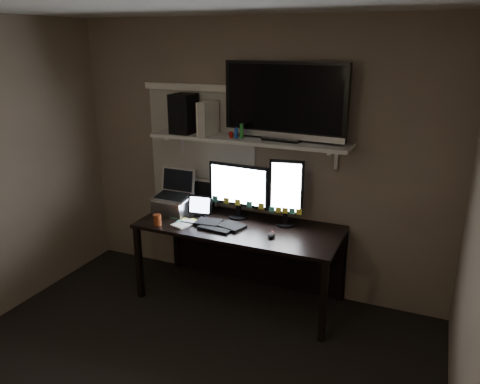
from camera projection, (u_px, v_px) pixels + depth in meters
The scene contains 18 objects.
back_wall at pixel (255, 159), 4.31m from camera, with size 3.60×3.60×0.00m, color #695B4B.
window_blinds at pixel (202, 149), 4.49m from camera, with size 1.10×0.02×1.10m, color beige.
desk at pixel (245, 239), 4.30m from camera, with size 1.80×0.75×0.73m.
wall_shelf at pixel (248, 140), 4.09m from camera, with size 1.80×0.35×0.03m, color beige.
monitor_landscape at pixel (239, 191), 4.25m from camera, with size 0.59×0.06×0.52m, color black.
monitor_portrait at pixel (286, 193), 4.06m from camera, with size 0.30×0.06×0.60m, color black.
keyboard at pixel (220, 224), 4.13m from camera, with size 0.46×0.18×0.03m, color black.
mouse at pixel (271, 235), 3.89m from camera, with size 0.06×0.10×0.04m, color black.
notepad at pixel (185, 224), 4.16m from camera, with size 0.15×0.21×0.01m, color silver.
tablet at pixel (201, 206), 4.33m from camera, with size 0.23×0.10×0.20m, color black.
file_sorter at pixel (205, 193), 4.56m from camera, with size 0.22×0.10×0.28m, color black.
laptop at pixel (172, 193), 4.39m from camera, with size 0.36×0.29×0.40m, color silver.
cup at pixel (157, 220), 4.13m from camera, with size 0.07×0.07×0.10m, color #8E3819.
sticky_notes at pixel (184, 221), 4.24m from camera, with size 0.28×0.20×0.00m, color #FFF545, non-canonical shape.
tv at pixel (284, 102), 3.90m from camera, with size 1.09×0.20×0.65m, color black.
game_console at pixel (208, 118), 4.17m from camera, with size 0.08×0.25×0.30m, color silver.
speaker at pixel (184, 114), 4.25m from camera, with size 0.19×0.24×0.35m, color black.
bottles at pixel (236, 131), 4.04m from camera, with size 0.20×0.04×0.13m, color #A50F0C, non-canonical shape.
Camera 1 is at (1.53, -2.11, 2.29)m, focal length 35.00 mm.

